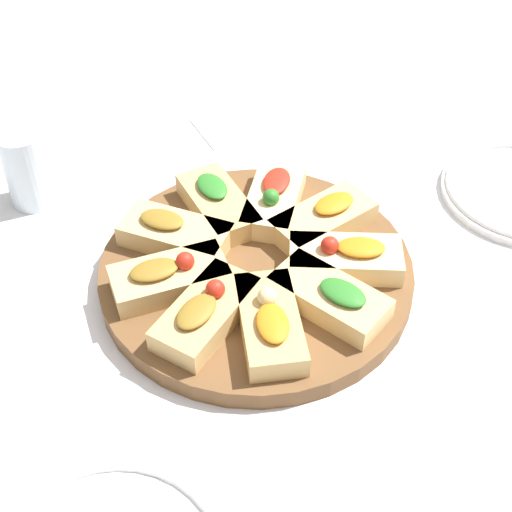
% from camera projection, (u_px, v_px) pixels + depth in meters
% --- Properties ---
extents(ground_plane, '(3.00, 3.00, 0.00)m').
position_uv_depth(ground_plane, '(256.00, 279.00, 0.86)').
color(ground_plane, white).
extents(serving_board, '(0.37, 0.37, 0.02)m').
position_uv_depth(serving_board, '(256.00, 272.00, 0.85)').
color(serving_board, brown).
rests_on(serving_board, ground_plane).
extents(focaccia_slice_0, '(0.14, 0.11, 0.05)m').
position_uv_depth(focaccia_slice_0, '(346.00, 257.00, 0.83)').
color(focaccia_slice_0, '#E5C689').
rests_on(focaccia_slice_0, serving_board).
extents(focaccia_slice_1, '(0.14, 0.09, 0.04)m').
position_uv_depth(focaccia_slice_1, '(324.00, 219.00, 0.88)').
color(focaccia_slice_1, '#DBB775').
rests_on(focaccia_slice_1, serving_board).
extents(focaccia_slice_2, '(0.13, 0.14, 0.05)m').
position_uv_depth(focaccia_slice_2, '(274.00, 199.00, 0.91)').
color(focaccia_slice_2, '#E5C689').
rests_on(focaccia_slice_2, serving_board).
extents(focaccia_slice_3, '(0.07, 0.13, 0.04)m').
position_uv_depth(focaccia_slice_3, '(218.00, 204.00, 0.90)').
color(focaccia_slice_3, tan).
rests_on(focaccia_slice_3, serving_board).
extents(focaccia_slice_4, '(0.14, 0.14, 0.04)m').
position_uv_depth(focaccia_slice_4, '(175.00, 233.00, 0.86)').
color(focaccia_slice_4, '#DBB775').
rests_on(focaccia_slice_4, serving_board).
extents(focaccia_slice_5, '(0.13, 0.07, 0.05)m').
position_uv_depth(focaccia_slice_5, '(169.00, 277.00, 0.81)').
color(focaccia_slice_5, '#DBB775').
rests_on(focaccia_slice_5, serving_board).
extents(focaccia_slice_6, '(0.14, 0.12, 0.05)m').
position_uv_depth(focaccia_slice_6, '(206.00, 312.00, 0.77)').
color(focaccia_slice_6, tan).
rests_on(focaccia_slice_6, serving_board).
extents(focaccia_slice_7, '(0.10, 0.14, 0.05)m').
position_uv_depth(focaccia_slice_7, '(270.00, 322.00, 0.76)').
color(focaccia_slice_7, tan).
rests_on(focaccia_slice_7, serving_board).
extents(focaccia_slice_8, '(0.11, 0.14, 0.04)m').
position_uv_depth(focaccia_slice_8, '(330.00, 297.00, 0.79)').
color(focaccia_slice_8, '#DBB775').
rests_on(focaccia_slice_8, serving_board).
extents(water_glass, '(0.06, 0.06, 0.11)m').
position_uv_depth(water_glass, '(27.00, 168.00, 0.93)').
color(water_glass, silver).
rests_on(water_glass, ground_plane).
extents(napkin_stack, '(0.11, 0.10, 0.00)m').
position_uv_depth(napkin_stack, '(234.00, 125.00, 1.10)').
color(napkin_stack, white).
rests_on(napkin_stack, ground_plane).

